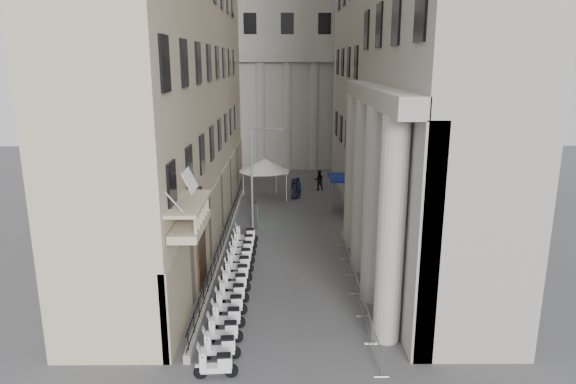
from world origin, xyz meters
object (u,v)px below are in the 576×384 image
(pedestrian_a, at_px, (298,188))
(pedestrian_b, at_px, (319,180))
(security_tent, at_px, (270,166))
(street_lamp, at_px, (256,175))
(info_kiosk, at_px, (254,214))
(scooter_0, at_px, (217,378))

(pedestrian_a, height_order, pedestrian_b, pedestrian_a)
(security_tent, bearing_deg, street_lamp, -93.50)
(security_tent, xyz_separation_m, pedestrian_b, (4.56, 3.54, -2.10))
(street_lamp, distance_m, info_kiosk, 4.79)
(street_lamp, distance_m, pedestrian_b, 15.90)
(scooter_0, relative_size, street_lamp, 0.19)
(scooter_0, bearing_deg, security_tent, -7.11)
(info_kiosk, xyz_separation_m, pedestrian_a, (3.46, 8.30, -0.01))
(scooter_0, relative_size, pedestrian_b, 0.78)
(scooter_0, xyz_separation_m, pedestrian_a, (3.86, 27.21, 0.98))
(scooter_0, height_order, info_kiosk, info_kiosk)
(pedestrian_a, distance_m, pedestrian_b, 3.84)
(pedestrian_a, bearing_deg, security_tent, 27.65)
(security_tent, bearing_deg, scooter_0, -92.99)
(street_lamp, bearing_deg, security_tent, 110.78)
(scooter_0, relative_size, security_tent, 0.33)
(security_tent, distance_m, info_kiosk, 8.30)
(info_kiosk, bearing_deg, scooter_0, -109.91)
(info_kiosk, height_order, pedestrian_b, info_kiosk)
(info_kiosk, xyz_separation_m, pedestrian_b, (5.57, 11.52, -0.03))
(pedestrian_a, bearing_deg, info_kiosk, 87.41)
(security_tent, distance_m, pedestrian_b, 6.14)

